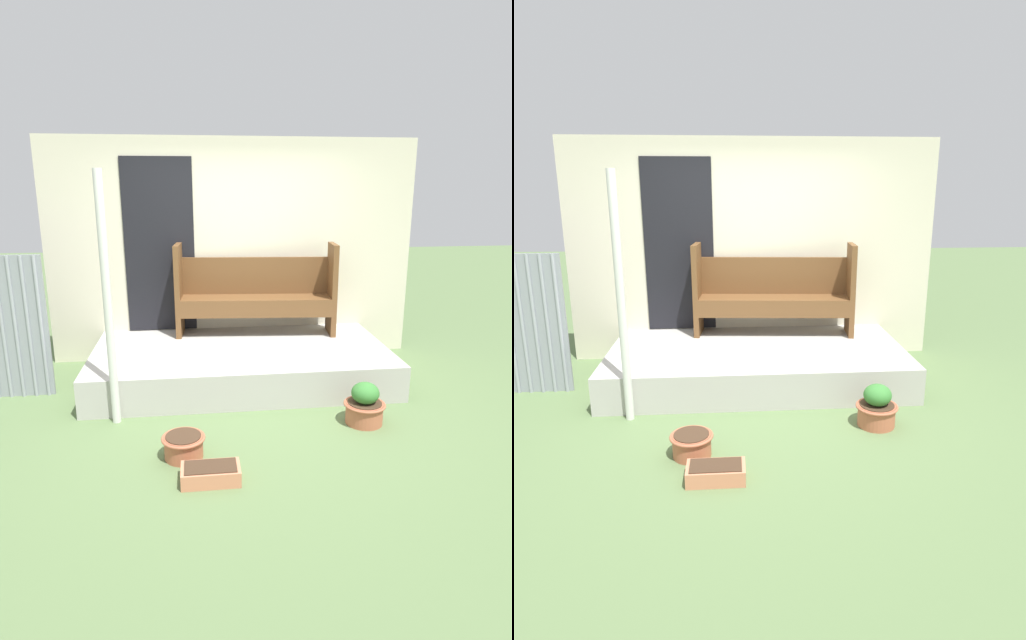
{
  "view_description": "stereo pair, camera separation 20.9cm",
  "coord_description": "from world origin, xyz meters",
  "views": [
    {
      "loc": [
        -0.45,
        -4.3,
        2.08
      ],
      "look_at": [
        0.11,
        0.28,
        0.82
      ],
      "focal_mm": 28.0,
      "sensor_mm": 36.0,
      "label": 1
    },
    {
      "loc": [
        -0.25,
        -4.32,
        2.08
      ],
      "look_at": [
        0.11,
        0.28,
        0.82
      ],
      "focal_mm": 28.0,
      "sensor_mm": 36.0,
      "label": 2
    }
  ],
  "objects": [
    {
      "name": "porch_slab",
      "position": [
        0.01,
        0.81,
        0.18
      ],
      "size": [
        3.15,
        1.61,
        0.37
      ],
      "color": "#B2AFA8",
      "rests_on": "ground_plane"
    },
    {
      "name": "flower_pot_left",
      "position": [
        -0.59,
        -0.75,
        0.1
      ],
      "size": [
        0.34,
        0.34,
        0.19
      ],
      "color": "#B26042",
      "rests_on": "ground_plane"
    },
    {
      "name": "ground_plane",
      "position": [
        0.0,
        0.0,
        0.0
      ],
      "size": [
        24.0,
        24.0,
        0.0
      ],
      "primitive_type": "plane",
      "color": "#5B7547"
    },
    {
      "name": "support_post",
      "position": [
        -1.2,
        -0.06,
        1.1
      ],
      "size": [
        0.07,
        0.07,
        2.2
      ],
      "color": "silver",
      "rests_on": "ground_plane"
    },
    {
      "name": "house_wall",
      "position": [
        -0.03,
        1.64,
        1.3
      ],
      "size": [
        4.35,
        0.08,
        2.6
      ],
      "color": "beige",
      "rests_on": "ground_plane"
    },
    {
      "name": "planter_box_rect",
      "position": [
        -0.39,
        -1.11,
        0.06
      ],
      "size": [
        0.43,
        0.23,
        0.13
      ],
      "color": "tan",
      "rests_on": "ground_plane"
    },
    {
      "name": "bench",
      "position": [
        0.24,
        1.35,
        0.89
      ],
      "size": [
        1.86,
        0.55,
        1.06
      ],
      "rotation": [
        0.0,
        0.0,
        -0.08
      ],
      "color": "brown",
      "rests_on": "porch_slab"
    },
    {
      "name": "flower_pot_middle",
      "position": [
        1.01,
        -0.35,
        0.17
      ],
      "size": [
        0.37,
        0.37,
        0.38
      ],
      "color": "#B26042",
      "rests_on": "ground_plane"
    }
  ]
}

